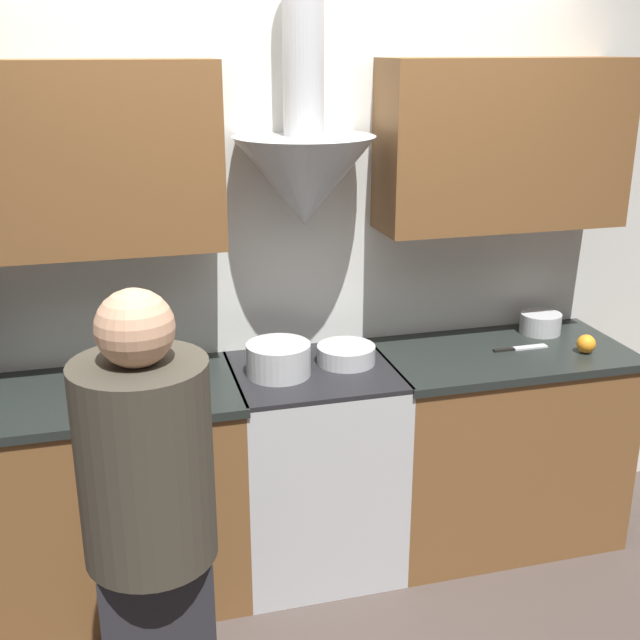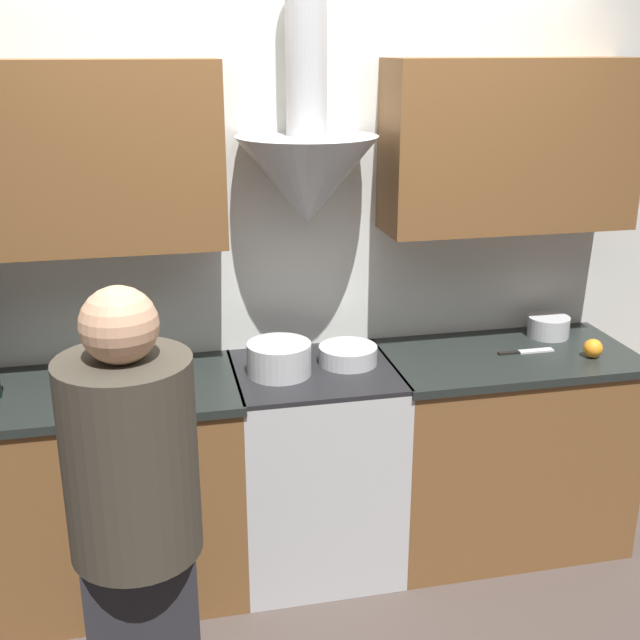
% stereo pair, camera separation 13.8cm
% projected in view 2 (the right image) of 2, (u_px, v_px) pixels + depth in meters
% --- Properties ---
extents(ground_plane, '(12.00, 12.00, 0.00)m').
position_uv_depth(ground_plane, '(333.00, 608.00, 3.30)').
color(ground_plane, '#423833').
extents(wall_back, '(8.40, 0.57, 2.60)m').
position_uv_depth(wall_back, '(283.00, 227.00, 3.37)').
color(wall_back, silver).
rests_on(wall_back, ground_plane).
extents(counter_left, '(1.52, 0.62, 0.93)m').
position_uv_depth(counter_left, '(54.00, 497.00, 3.25)').
color(counter_left, brown).
rests_on(counter_left, ground_plane).
extents(counter_right, '(1.09, 0.62, 0.93)m').
position_uv_depth(counter_right, '(502.00, 447.00, 3.64)').
color(counter_right, brown).
rests_on(counter_right, ground_plane).
extents(stove_range, '(0.67, 0.60, 0.93)m').
position_uv_depth(stove_range, '(315.00, 467.00, 3.47)').
color(stove_range, '#B7BABC').
rests_on(stove_range, ground_plane).
extents(stock_pot, '(0.26, 0.26, 0.13)m').
position_uv_depth(stock_pot, '(279.00, 359.00, 3.25)').
color(stock_pot, '#B7BABC').
rests_on(stock_pot, stove_range).
extents(mixing_bowl, '(0.25, 0.25, 0.08)m').
position_uv_depth(mixing_bowl, '(348.00, 355.00, 3.37)').
color(mixing_bowl, '#B7BABC').
rests_on(mixing_bowl, stove_range).
extents(orange_fruit, '(0.08, 0.08, 0.08)m').
position_uv_depth(orange_fruit, '(593.00, 348.00, 3.43)').
color(orange_fruit, orange).
rests_on(orange_fruit, counter_right).
extents(saucepan, '(0.19, 0.19, 0.09)m').
position_uv_depth(saucepan, '(548.00, 326.00, 3.68)').
color(saucepan, '#B7BABC').
rests_on(saucepan, counter_right).
extents(chefs_knife, '(0.26, 0.04, 0.01)m').
position_uv_depth(chefs_knife, '(526.00, 352.00, 3.50)').
color(chefs_knife, silver).
rests_on(chefs_knife, counter_right).
extents(person_foreground_left, '(0.38, 0.38, 1.61)m').
position_uv_depth(person_foreground_left, '(137.00, 530.00, 2.30)').
color(person_foreground_left, '#28282D').
rests_on(person_foreground_left, ground_plane).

